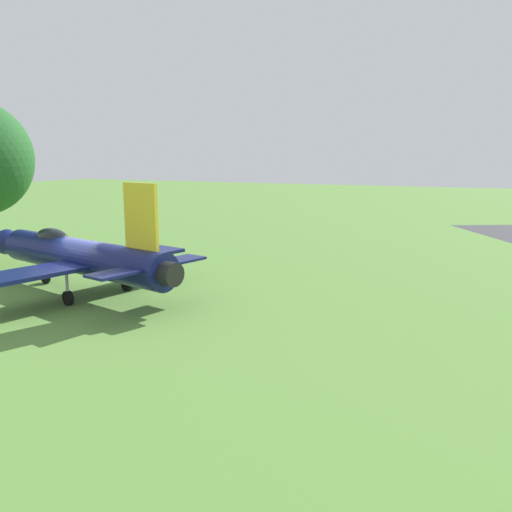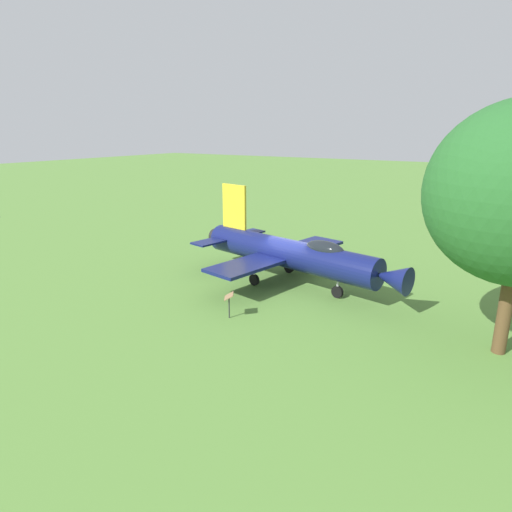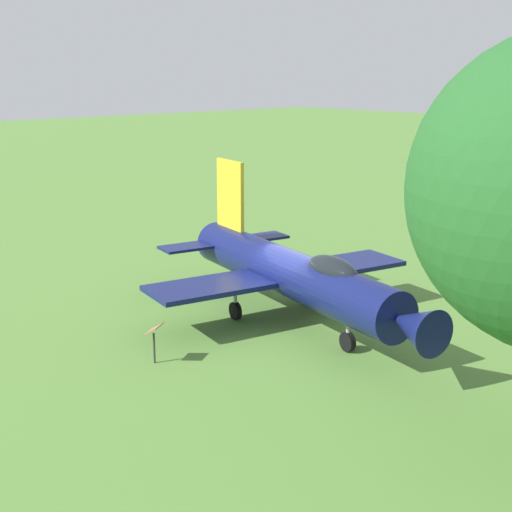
% 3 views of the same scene
% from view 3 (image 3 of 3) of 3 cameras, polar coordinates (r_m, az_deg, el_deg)
% --- Properties ---
extents(ground_plane, '(200.00, 200.00, 0.00)m').
position_cam_3_polar(ground_plane, '(24.58, 2.58, -5.06)').
color(ground_plane, '#568438').
extents(display_jet, '(12.49, 9.51, 4.95)m').
position_cam_3_polar(display_jet, '(23.79, 3.08, -1.41)').
color(display_jet, '#111951').
rests_on(display_jet, ground_plane).
extents(info_plaque, '(0.66, 0.72, 1.14)m').
position_cam_3_polar(info_plaque, '(21.07, -7.97, -6.09)').
color(info_plaque, '#333333').
rests_on(info_plaque, ground_plane).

